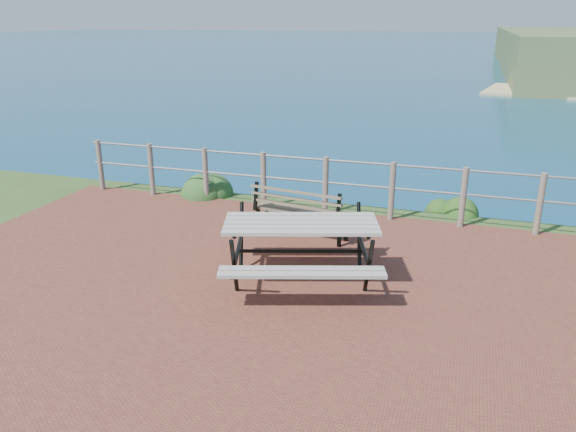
% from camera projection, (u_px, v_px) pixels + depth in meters
% --- Properties ---
extents(ground, '(10.00, 7.00, 0.12)m').
position_uv_depth(ground, '(257.00, 297.00, 6.92)').
color(ground, brown).
rests_on(ground, ground).
extents(ocean, '(1200.00, 1200.00, 0.00)m').
position_uv_depth(ocean, '(473.00, 30.00, 186.34)').
color(ocean, '#135375').
rests_on(ocean, ground).
extents(safety_railing, '(9.40, 0.10, 1.00)m').
position_uv_depth(safety_railing, '(326.00, 182.00, 9.74)').
color(safety_railing, '#6B5B4C').
rests_on(safety_railing, ground).
extents(picnic_table, '(2.08, 1.61, 0.82)m').
position_uv_depth(picnic_table, '(301.00, 245.00, 7.16)').
color(picnic_table, '#A09A8F').
rests_on(picnic_table, ground).
extents(park_bench, '(1.54, 0.60, 0.85)m').
position_uv_depth(park_bench, '(302.00, 203.00, 8.66)').
color(park_bench, brown).
rests_on(park_bench, ground).
extents(shrub_lip_west, '(0.85, 0.85, 0.63)m').
position_uv_depth(shrub_lip_west, '(204.00, 194.00, 11.03)').
color(shrub_lip_west, '#1E5121').
rests_on(shrub_lip_west, ground).
extents(shrub_lip_east, '(0.84, 0.84, 0.60)m').
position_uv_depth(shrub_lip_east, '(455.00, 212.00, 10.01)').
color(shrub_lip_east, '#1E4916').
rests_on(shrub_lip_east, ground).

